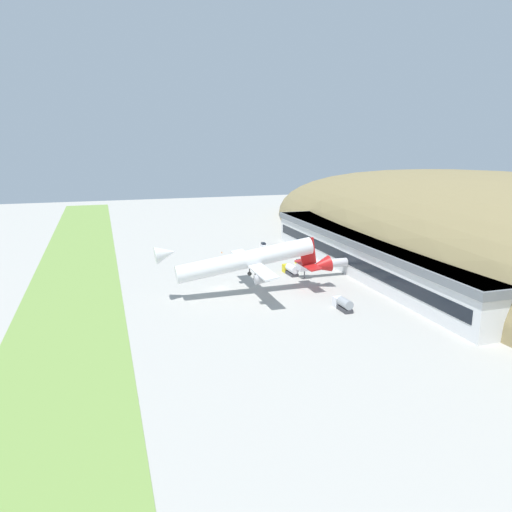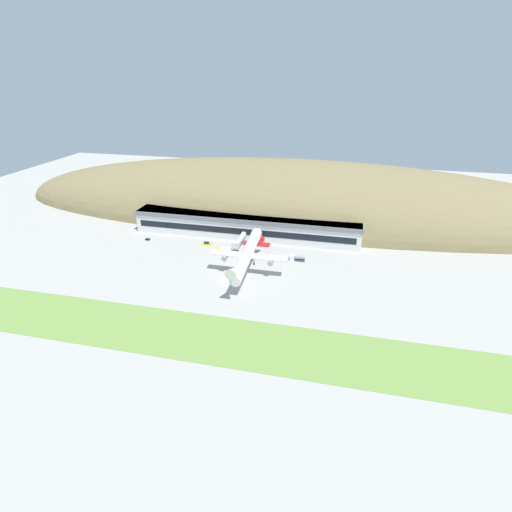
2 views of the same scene
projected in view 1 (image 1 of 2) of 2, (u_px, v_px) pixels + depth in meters
ground_plane at (221, 288)px, 137.75m from camera, size 445.67×445.67×0.00m
grass_strip_foreground at (72, 301)px, 126.58m from camera, size 401.10×24.69×0.08m
terminal_building at (368, 252)px, 152.81m from camera, size 115.46×16.11×11.29m
jetway_0 at (320, 264)px, 148.08m from camera, size 3.38×15.62×5.43m
cargo_airplane at (249, 260)px, 129.93m from camera, size 32.42×47.79×11.48m
service_car_0 at (263, 245)px, 191.08m from camera, size 3.93×1.80×1.61m
service_car_1 at (300, 262)px, 164.19m from camera, size 4.54×2.11×1.47m
fuel_truck at (290, 270)px, 151.63m from camera, size 7.74×2.70×3.19m
box_truck at (343, 304)px, 119.78m from camera, size 6.80×2.45×3.10m
traffic_cone_0 at (266, 258)px, 171.17m from camera, size 0.52×0.52×0.58m
traffic_cone_1 at (222, 252)px, 180.73m from camera, size 0.52×0.52×0.58m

